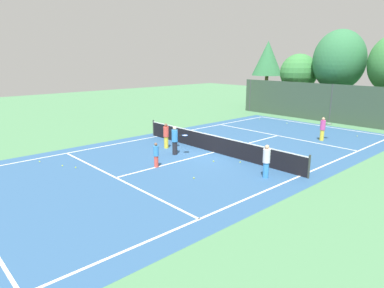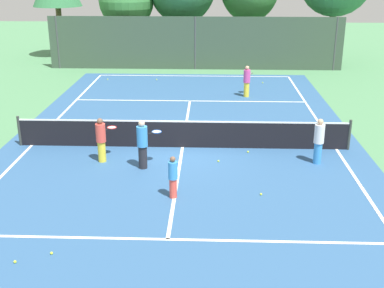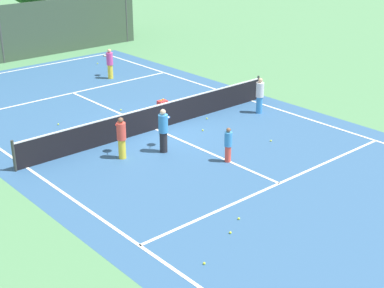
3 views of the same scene
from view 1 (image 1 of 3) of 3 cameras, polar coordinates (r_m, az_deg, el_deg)
name	(u,v)px [view 1 (image 1 of 3)]	position (r m, az deg, el deg)	size (l,w,h in m)	color
ground_plane	(214,152)	(19.51, 3.76, -1.40)	(80.00, 80.00, 0.00)	#4C8456
court_surface	(214,152)	(19.51, 3.76, -1.39)	(13.00, 25.00, 0.01)	#2D5684
tennis_net	(214,144)	(19.38, 3.78, 0.05)	(11.90, 0.10, 1.10)	#333833
perimeter_fence	(331,103)	(30.69, 22.43, 6.35)	(18.00, 0.12, 3.20)	#384C3D
tree_0	(299,73)	(34.49, 17.58, 11.40)	(3.51, 3.51, 5.71)	brown
tree_3	(339,61)	(33.29, 23.61, 12.79)	(4.41, 4.76, 7.73)	brown
tree_4	(268,59)	(38.82, 12.66, 13.89)	(3.31, 3.31, 7.11)	brown
player_0	(323,129)	(23.71, 21.21, 2.44)	(0.52, 0.91, 1.54)	yellow
player_1	(166,135)	(20.26, -4.35, 1.46)	(0.67, 0.87, 1.51)	yellow
player_2	(266,161)	(15.52, 12.44, -2.82)	(0.33, 0.33, 1.54)	#388CD8
player_3	(156,155)	(16.76, -6.08, -1.81)	(0.27, 0.27, 1.25)	#E54C3F
player_4	(175,140)	(18.84, -2.89, 0.67)	(0.83, 0.79, 1.62)	#232328
ball_crate	(259,150)	(19.71, 11.24, -0.94)	(0.40, 0.32, 0.43)	red
tennis_ball_0	(357,136)	(26.07, 26.12, 1.23)	(0.07, 0.07, 0.07)	#CCE533
tennis_ball_1	(216,136)	(23.38, 4.16, 1.31)	(0.07, 0.07, 0.07)	#CCE533
tennis_ball_2	(287,123)	(29.16, 15.77, 3.40)	(0.07, 0.07, 0.07)	#CCE533
tennis_ball_3	(76,167)	(17.67, -19.07, -3.75)	(0.07, 0.07, 0.07)	#CCE533
tennis_ball_4	(251,161)	(18.04, 9.93, -2.79)	(0.07, 0.07, 0.07)	#CCE533
tennis_ball_5	(240,162)	(17.70, 8.14, -3.06)	(0.07, 0.07, 0.07)	#CCE533
tennis_ball_6	(259,119)	(30.65, 11.33, 4.17)	(0.07, 0.07, 0.07)	#CCE533
tennis_ball_7	(248,144)	(21.38, 9.42, -0.08)	(0.07, 0.07, 0.07)	#CCE533
tennis_ball_8	(40,162)	(19.34, -24.34, -2.71)	(0.07, 0.07, 0.07)	#CCE533
tennis_ball_9	(62,166)	(18.16, -21.05, -3.44)	(0.07, 0.07, 0.07)	#CCE533
tennis_ball_10	(194,178)	(15.25, 0.32, -5.77)	(0.07, 0.07, 0.07)	#CCE533
tennis_ball_11	(214,161)	(17.71, 3.66, -2.92)	(0.07, 0.07, 0.07)	#CCE533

